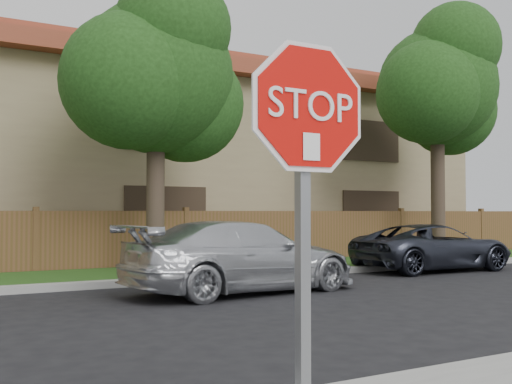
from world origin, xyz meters
TOP-DOWN VIEW (x-y plane):
  - far_curb at (0.00, 8.15)m, footprint 70.00×0.30m
  - grass_strip at (0.00, 9.80)m, footprint 70.00×3.00m
  - fence at (0.00, 11.40)m, footprint 70.00×0.12m
  - apartment_building at (0.00, 17.00)m, footprint 35.20×9.20m
  - tree_mid at (2.52, 9.57)m, footprint 4.80×3.90m
  - tree_right at (12.02, 9.57)m, footprint 4.80×3.90m
  - stop_sign at (-0.59, -1.48)m, footprint 1.01×0.13m
  - sedan_right at (3.02, 6.12)m, footprint 4.98×2.44m
  - sedan_far_right at (9.53, 7.52)m, footprint 4.54×2.21m

SIDE VIEW (x-z plane):
  - grass_strip at x=0.00m, z-range 0.00..0.12m
  - far_curb at x=0.00m, z-range 0.00..0.15m
  - sedan_far_right at x=9.53m, z-range 0.00..1.24m
  - sedan_right at x=3.02m, z-range 0.00..1.40m
  - fence at x=0.00m, z-range 0.00..1.60m
  - stop_sign at x=-0.59m, z-range 0.55..3.11m
  - apartment_building at x=0.00m, z-range -0.07..7.13m
  - tree_mid at x=2.52m, z-range 1.20..8.55m
  - tree_right at x=12.02m, z-range 1.47..9.67m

